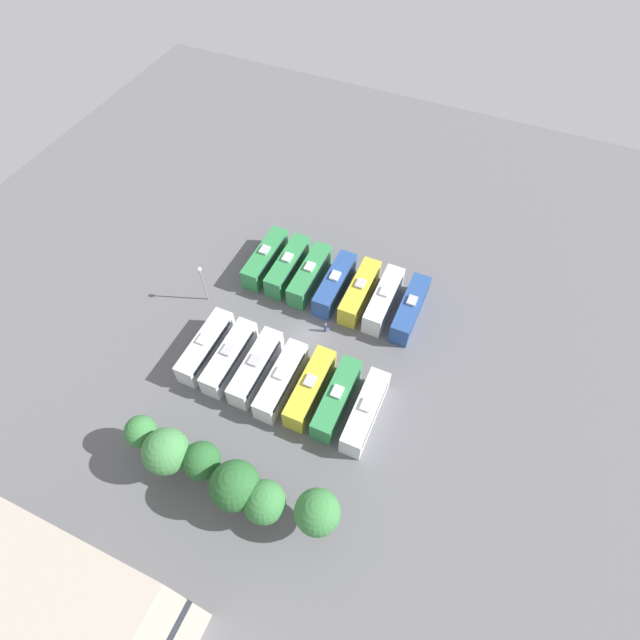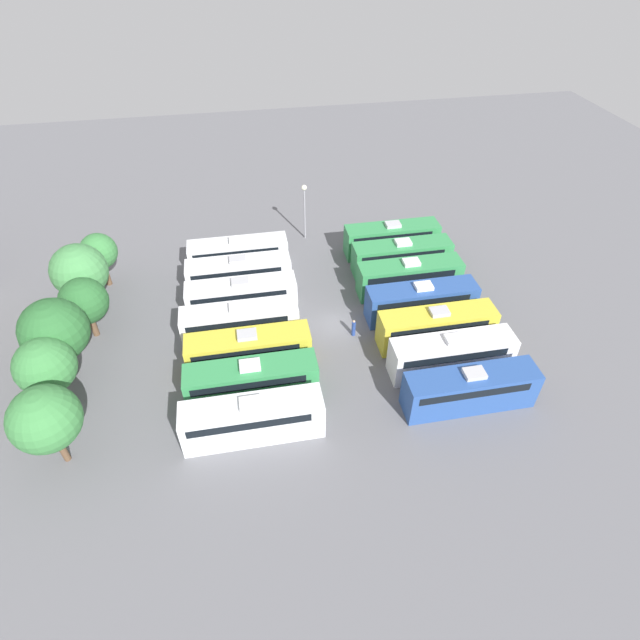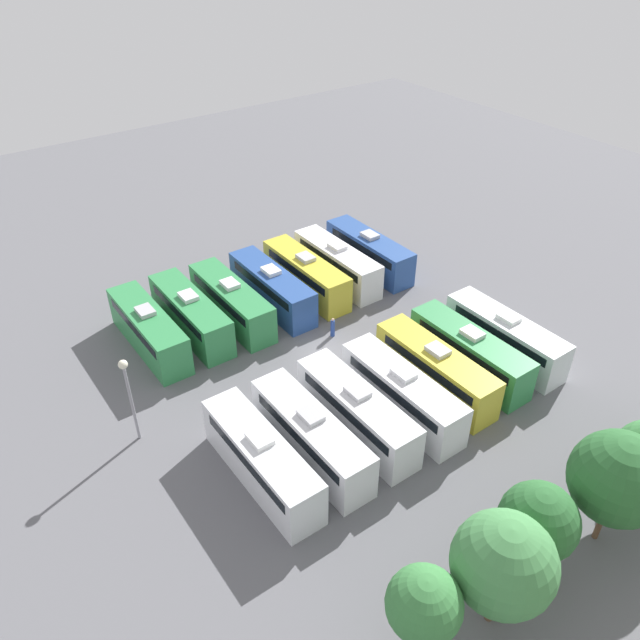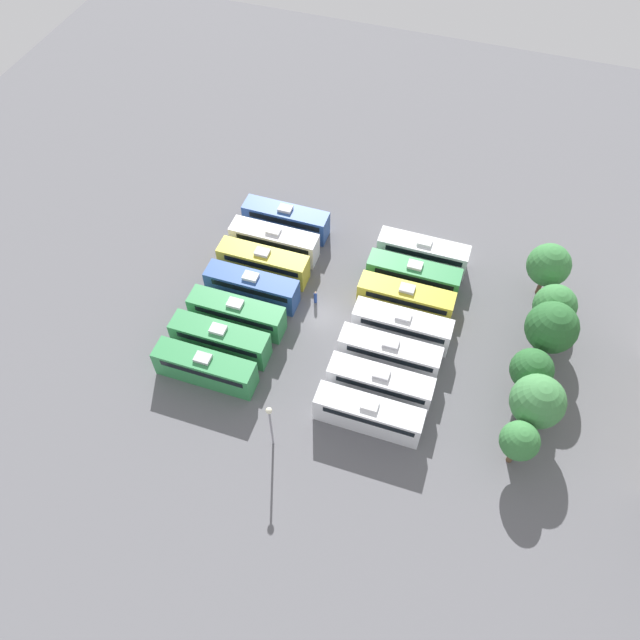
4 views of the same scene
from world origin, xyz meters
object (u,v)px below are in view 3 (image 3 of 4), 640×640
object	(u,v)px
bus_6	(149,329)
bus_0	(369,251)
tree_5	(424,605)
bus_3	(272,287)
tree_2	(618,478)
bus_9	(436,369)
tree_4	(504,564)
bus_7	(505,336)
bus_12	(311,435)
bus_11	(357,411)
worker_person	(333,328)
bus_1	(337,263)
light_pole	(128,386)
bus_8	(470,351)
tree_3	(538,522)
bus_2	(306,274)
bus_4	(232,301)
bus_10	(402,392)
bus_5	(191,314)
bus_13	(262,458)

from	to	relation	value
bus_6	bus_0	bearing A→B (deg)	179.11
bus_6	tree_5	world-z (taller)	tree_5
bus_3	tree_2	world-z (taller)	tree_2
bus_0	tree_2	world-z (taller)	tree_2
bus_9	tree_4	world-z (taller)	tree_4
bus_7	tree_4	xyz separation A→B (m)	(17.42, 14.15, 2.76)
bus_12	tree_2	xyz separation A→B (m)	(-9.52, 14.55, 3.12)
tree_5	bus_12	bearing A→B (deg)	-103.38
bus_11	worker_person	distance (m)	11.07
bus_1	light_pole	size ratio (longest dim) A/B	1.56
bus_0	light_pole	distance (m)	28.44
bus_8	tree_3	size ratio (longest dim) A/B	1.72
bus_8	worker_person	distance (m)	11.18
light_pole	bus_7	bearing A→B (deg)	163.06
bus_2	bus_3	distance (m)	3.70
bus_4	bus_10	size ratio (longest dim) A/B	1.00
tree_3	bus_1	bearing A→B (deg)	-108.35
bus_11	tree_5	distance (m)	15.20
bus_7	bus_1	bearing A→B (deg)	-77.60
bus_0	bus_4	bearing A→B (deg)	-0.07
bus_0	bus_3	bearing A→B (deg)	0.56
bus_11	bus_0	bearing A→B (deg)	-131.67
tree_4	tree_5	size ratio (longest dim) A/B	1.23
bus_7	bus_10	xyz separation A→B (m)	(10.92, 0.23, 0.00)
bus_5	worker_person	xyz separation A→B (m)	(-9.06, 7.24, -1.02)
tree_5	bus_9	bearing A→B (deg)	-136.68
tree_4	bus_4	bearing A→B (deg)	-94.81
bus_11	tree_4	xyz separation A→B (m)	(2.81, 14.29, 2.76)
bus_6	worker_person	xyz separation A→B (m)	(-12.72, 7.24, -1.02)
bus_8	bus_11	bearing A→B (deg)	0.43
bus_9	light_pole	size ratio (longest dim) A/B	1.56
bus_3	light_pole	world-z (taller)	light_pole
bus_2	bus_6	bearing A→B (deg)	-1.29
bus_6	tree_2	world-z (taller)	tree_2
bus_11	bus_4	bearing A→B (deg)	-89.30
light_pole	bus_10	bearing A→B (deg)	152.16
bus_1	bus_8	bearing A→B (deg)	89.81
bus_0	bus_13	bearing A→B (deg)	36.68
bus_7	worker_person	world-z (taller)	bus_7
bus_12	tree_2	distance (m)	17.67
bus_5	bus_11	distance (m)	17.35
bus_0	bus_2	xyz separation A→B (m)	(7.35, -0.01, 0.00)
bus_2	bus_9	size ratio (longest dim) A/B	1.00
bus_8	tree_4	world-z (taller)	tree_4
bus_12	bus_1	bearing A→B (deg)	-131.41
light_pole	tree_4	bearing A→B (deg)	112.85
bus_10	tree_4	xyz separation A→B (m)	(6.50, 13.92, 2.76)
bus_0	bus_9	distance (m)	18.06
bus_9	tree_2	xyz separation A→B (m)	(1.60, 14.69, 3.12)
bus_6	bus_10	distance (m)	20.60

